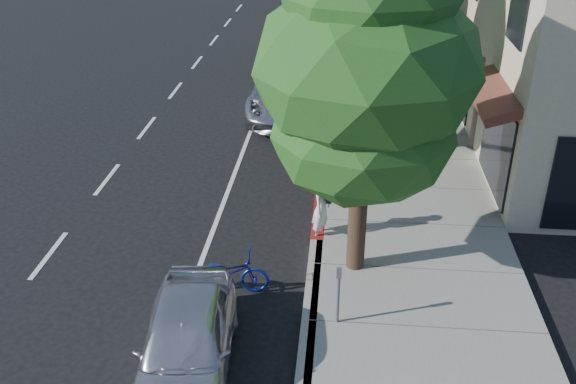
# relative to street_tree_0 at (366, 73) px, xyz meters

# --- Properties ---
(ground) EXTENTS (120.00, 120.00, 0.00)m
(ground) POSITION_rel_street_tree_0_xyz_m (-0.90, 2.00, -4.56)
(ground) COLOR black
(ground) RESTS_ON ground
(sidewalk) EXTENTS (4.60, 56.00, 0.15)m
(sidewalk) POSITION_rel_street_tree_0_xyz_m (1.40, 10.00, -4.49)
(sidewalk) COLOR gray
(sidewalk) RESTS_ON ground
(curb) EXTENTS (0.30, 56.00, 0.15)m
(curb) POSITION_rel_street_tree_0_xyz_m (-0.90, 10.00, -4.49)
(curb) COLOR #9E998E
(curb) RESTS_ON ground
(curb_red_segment) EXTENTS (0.32, 4.00, 0.15)m
(curb_red_segment) POSITION_rel_street_tree_0_xyz_m (-0.90, 3.00, -4.49)
(curb_red_segment) COLOR maroon
(curb_red_segment) RESTS_ON ground
(street_tree_0) EXTENTS (4.45, 4.45, 7.37)m
(street_tree_0) POSITION_rel_street_tree_0_xyz_m (0.00, 0.00, 0.00)
(street_tree_0) COLOR black
(street_tree_0) RESTS_ON ground
(cyclist) EXTENTS (0.58, 0.71, 1.68)m
(cyclist) POSITION_rel_street_tree_0_xyz_m (-0.82, 1.33, -3.72)
(cyclist) COLOR white
(cyclist) RESTS_ON ground
(bicycle) EXTENTS (1.82, 0.73, 0.94)m
(bicycle) POSITION_rel_street_tree_0_xyz_m (-2.70, -1.00, -4.10)
(bicycle) COLOR navy
(bicycle) RESTS_ON ground
(silver_suv) EXTENTS (2.96, 6.16, 1.69)m
(silver_suv) POSITION_rel_street_tree_0_xyz_m (-2.32, 10.00, -3.72)
(silver_suv) COLOR #A7A8AC
(silver_suv) RESTS_ON ground
(dark_sedan) EXTENTS (1.93, 4.41, 1.41)m
(dark_sedan) POSITION_rel_street_tree_0_xyz_m (-2.76, 16.50, -3.86)
(dark_sedan) COLOR black
(dark_sedan) RESTS_ON ground
(white_pickup) EXTENTS (2.67, 5.59, 1.57)m
(white_pickup) POSITION_rel_street_tree_0_xyz_m (-1.66, 18.31, -3.78)
(white_pickup) COLOR white
(white_pickup) RESTS_ON ground
(dark_suv_far) EXTENTS (1.86, 4.28, 1.44)m
(dark_suv_far) POSITION_rel_street_tree_0_xyz_m (-1.40, 25.29, -3.85)
(dark_suv_far) COLOR black
(dark_suv_far) RESTS_ON ground
(near_car_a) EXTENTS (2.03, 4.20, 1.38)m
(near_car_a) POSITION_rel_street_tree_0_xyz_m (-2.96, -3.50, -3.87)
(near_car_a) COLOR silver
(near_car_a) RESTS_ON ground
(pedestrian) EXTENTS (0.96, 0.80, 1.78)m
(pedestrian) POSITION_rel_street_tree_0_xyz_m (0.64, 12.19, -3.52)
(pedestrian) COLOR black
(pedestrian) RESTS_ON sidewalk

